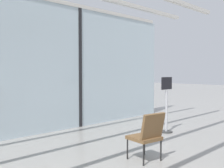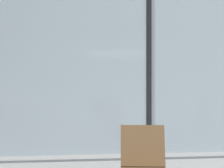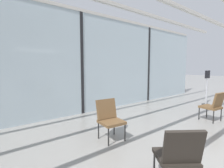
% 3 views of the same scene
% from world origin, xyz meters
% --- Properties ---
extents(glass_curtain_wall, '(14.00, 0.08, 3.38)m').
position_xyz_m(glass_curtain_wall, '(0.00, 5.20, 1.69)').
color(glass_curtain_wall, silver).
rests_on(glass_curtain_wall, ground).
extents(window_mullion_1, '(0.10, 0.12, 3.38)m').
position_xyz_m(window_mullion_1, '(0.00, 5.20, 1.69)').
color(window_mullion_1, black).
rests_on(window_mullion_1, ground).
extents(parked_airplane, '(14.06, 4.06, 4.06)m').
position_xyz_m(parked_airplane, '(1.08, 10.96, 2.03)').
color(parked_airplane, '#B2BCD6').
rests_on(parked_airplane, ground).
extents(lounge_chair_4, '(0.53, 0.57, 0.87)m').
position_xyz_m(lounge_chair_4, '(-0.55, 2.99, 0.49)').
color(lounge_chair_4, brown).
rests_on(lounge_chair_4, ground).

